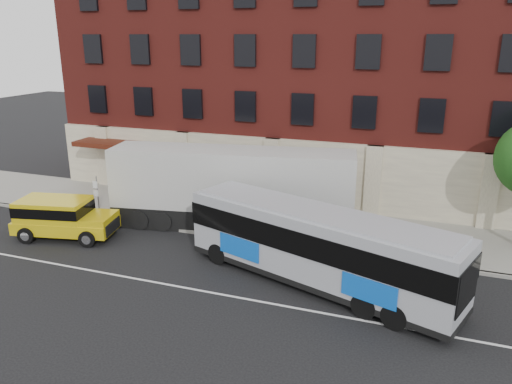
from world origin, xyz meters
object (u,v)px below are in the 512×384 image
(city_bus, at_px, (318,245))
(shipping_container, at_px, (232,189))
(yellow_suv, at_px, (61,216))
(sign_pole, at_px, (97,194))

(city_bus, relative_size, shipping_container, 0.92)
(city_bus, xyz_separation_m, shipping_container, (-5.84, 4.94, 0.32))
(yellow_suv, bearing_deg, city_bus, -2.49)
(sign_pole, xyz_separation_m, shipping_container, (7.60, 1.45, 0.67))
(shipping_container, bearing_deg, sign_pole, -169.17)
(sign_pole, relative_size, yellow_suv, 0.46)
(city_bus, xyz_separation_m, yellow_suv, (-13.55, 0.59, -0.64))
(yellow_suv, relative_size, shipping_container, 0.42)
(sign_pole, height_order, shipping_container, shipping_container)
(yellow_suv, xyz_separation_m, shipping_container, (7.71, 4.36, 0.95))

